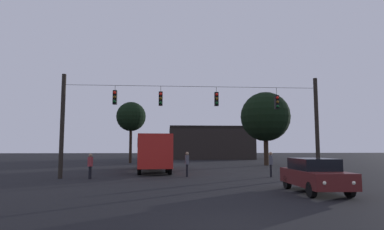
{
  "coord_description": "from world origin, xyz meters",
  "views": [
    {
      "loc": [
        -1.73,
        -8.32,
        2.02
      ],
      "look_at": [
        0.24,
        17.97,
        4.67
      ],
      "focal_mm": 30.23,
      "sensor_mm": 36.0,
      "label": 1
    }
  ],
  "objects_px": {
    "city_bus": "(153,149)",
    "car_near_right": "(315,175)",
    "pedestrian_crossing_left": "(90,165)",
    "pedestrian_crossing_center": "(187,163)",
    "pedestrian_crossing_right": "(271,163)",
    "tree_behind_building": "(131,117)",
    "tree_left_silhouette": "(265,117)"
  },
  "relations": [
    {
      "from": "city_bus",
      "to": "car_near_right",
      "type": "xyz_separation_m",
      "value": [
        7.9,
        -14.11,
        -1.07
      ]
    },
    {
      "from": "pedestrian_crossing_left",
      "to": "pedestrian_crossing_center",
      "type": "height_order",
      "value": "pedestrian_crossing_center"
    },
    {
      "from": "car_near_right",
      "to": "pedestrian_crossing_right",
      "type": "bearing_deg",
      "value": 86.63
    },
    {
      "from": "city_bus",
      "to": "pedestrian_crossing_center",
      "type": "relative_size",
      "value": 6.51
    },
    {
      "from": "car_near_right",
      "to": "tree_behind_building",
      "type": "bearing_deg",
      "value": 111.95
    },
    {
      "from": "car_near_right",
      "to": "pedestrian_crossing_left",
      "type": "distance_m",
      "value": 13.65
    },
    {
      "from": "pedestrian_crossing_right",
      "to": "pedestrian_crossing_center",
      "type": "bearing_deg",
      "value": 173.92
    },
    {
      "from": "city_bus",
      "to": "tree_left_silhouette",
      "type": "distance_m",
      "value": 15.05
    },
    {
      "from": "pedestrian_crossing_left",
      "to": "tree_left_silhouette",
      "type": "distance_m",
      "value": 22.22
    },
    {
      "from": "city_bus",
      "to": "pedestrian_crossing_left",
      "type": "height_order",
      "value": "city_bus"
    },
    {
      "from": "car_near_right",
      "to": "pedestrian_crossing_left",
      "type": "height_order",
      "value": "pedestrian_crossing_left"
    },
    {
      "from": "tree_behind_building",
      "to": "car_near_right",
      "type": "bearing_deg",
      "value": -68.05
    },
    {
      "from": "city_bus",
      "to": "pedestrian_crossing_center",
      "type": "bearing_deg",
      "value": -65.94
    },
    {
      "from": "car_near_right",
      "to": "tree_behind_building",
      "type": "xyz_separation_m",
      "value": [
        -11.44,
        28.39,
        5.22
      ]
    },
    {
      "from": "pedestrian_crossing_center",
      "to": "tree_behind_building",
      "type": "relative_size",
      "value": 0.22
    },
    {
      "from": "car_near_right",
      "to": "pedestrian_crossing_left",
      "type": "relative_size",
      "value": 2.69
    },
    {
      "from": "pedestrian_crossing_center",
      "to": "pedestrian_crossing_right",
      "type": "xyz_separation_m",
      "value": [
        5.72,
        -0.61,
        -0.01
      ]
    },
    {
      "from": "tree_left_silhouette",
      "to": "tree_behind_building",
      "type": "height_order",
      "value": "tree_left_silhouette"
    },
    {
      "from": "pedestrian_crossing_left",
      "to": "pedestrian_crossing_right",
      "type": "xyz_separation_m",
      "value": [
        12.04,
        0.41,
        0.05
      ]
    },
    {
      "from": "pedestrian_crossing_left",
      "to": "tree_behind_building",
      "type": "xyz_separation_m",
      "value": [
        0.15,
        21.19,
        5.1
      ]
    },
    {
      "from": "city_bus",
      "to": "pedestrian_crossing_right",
      "type": "relative_size",
      "value": 6.55
    },
    {
      "from": "city_bus",
      "to": "tree_behind_building",
      "type": "relative_size",
      "value": 1.4
    },
    {
      "from": "pedestrian_crossing_right",
      "to": "tree_behind_building",
      "type": "bearing_deg",
      "value": 119.77
    },
    {
      "from": "pedestrian_crossing_right",
      "to": "tree_left_silhouette",
      "type": "bearing_deg",
      "value": 73.96
    },
    {
      "from": "pedestrian_crossing_center",
      "to": "tree_left_silhouette",
      "type": "bearing_deg",
      "value": 54.17
    },
    {
      "from": "pedestrian_crossing_left",
      "to": "tree_behind_building",
      "type": "bearing_deg",
      "value": 89.59
    },
    {
      "from": "city_bus",
      "to": "pedestrian_crossing_left",
      "type": "xyz_separation_m",
      "value": [
        -3.69,
        -6.91,
        -0.95
      ]
    },
    {
      "from": "pedestrian_crossing_center",
      "to": "pedestrian_crossing_right",
      "type": "distance_m",
      "value": 5.75
    },
    {
      "from": "tree_left_silhouette",
      "to": "pedestrian_crossing_right",
      "type": "bearing_deg",
      "value": -106.04
    },
    {
      "from": "tree_left_silhouette",
      "to": "tree_behind_building",
      "type": "bearing_deg",
      "value": 157.5
    },
    {
      "from": "city_bus",
      "to": "pedestrian_crossing_center",
      "type": "height_order",
      "value": "city_bus"
    },
    {
      "from": "pedestrian_crossing_left",
      "to": "pedestrian_crossing_center",
      "type": "relative_size",
      "value": 0.95
    }
  ]
}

